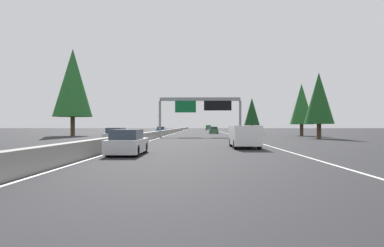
# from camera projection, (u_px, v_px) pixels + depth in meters

# --- Properties ---
(ground_plane) EXTENTS (320.00, 320.00, 0.00)m
(ground_plane) POSITION_uv_depth(u_px,v_px,m) (169.00, 134.00, 64.52)
(ground_plane) COLOR #262628
(median_barrier) EXTENTS (180.00, 0.56, 0.90)m
(median_barrier) POSITION_uv_depth(u_px,v_px,m) (175.00, 131.00, 84.53)
(median_barrier) COLOR gray
(median_barrier) RESTS_ON ground
(shoulder_stripe_right) EXTENTS (160.00, 0.16, 0.01)m
(shoulder_stripe_right) POSITION_uv_depth(u_px,v_px,m) (226.00, 133.00, 74.27)
(shoulder_stripe_right) COLOR silver
(shoulder_stripe_right) RESTS_ON ground
(shoulder_stripe_median) EXTENTS (160.00, 0.16, 0.01)m
(shoulder_stripe_median) POSITION_uv_depth(u_px,v_px,m) (174.00, 133.00, 74.51)
(shoulder_stripe_median) COLOR silver
(shoulder_stripe_median) RESTS_ON ground
(sign_gantry_overhead) EXTENTS (0.50, 12.68, 6.00)m
(sign_gantry_overhead) POSITION_uv_depth(u_px,v_px,m) (201.00, 105.00, 51.92)
(sign_gantry_overhead) COLOR gray
(sign_gantry_overhead) RESTS_ON ground
(sedan_distant_a) EXTENTS (4.40, 1.80, 1.47)m
(sedan_distant_a) POSITION_uv_depth(u_px,v_px,m) (128.00, 143.00, 19.81)
(sedan_distant_a) COLOR silver
(sedan_distant_a) RESTS_ON ground
(minivan_near_right) EXTENTS (5.00, 1.95, 1.69)m
(minivan_near_right) POSITION_uv_depth(u_px,v_px,m) (244.00, 135.00, 25.85)
(minivan_near_right) COLOR white
(minivan_near_right) RESTS_ON ground
(sedan_far_left) EXTENTS (4.40, 1.80, 1.47)m
(sedan_far_left) POSITION_uv_depth(u_px,v_px,m) (214.00, 130.00, 72.06)
(sedan_far_left) COLOR #2D6B38
(sedan_far_left) RESTS_ON ground
(pickup_mid_left) EXTENTS (5.60, 2.00, 1.86)m
(pickup_mid_left) POSITION_uv_depth(u_px,v_px,m) (208.00, 128.00, 128.05)
(pickup_mid_left) COLOR #2D6B38
(pickup_mid_left) RESTS_ON ground
(oncoming_near) EXTENTS (4.40, 1.80, 1.47)m
(oncoming_near) POSITION_uv_depth(u_px,v_px,m) (116.00, 135.00, 35.16)
(oncoming_near) COLOR silver
(oncoming_near) RESTS_ON ground
(oncoming_far) EXTENTS (4.40, 1.80, 1.47)m
(oncoming_far) POSITION_uv_depth(u_px,v_px,m) (161.00, 130.00, 75.66)
(oncoming_far) COLOR #1E4793
(oncoming_far) RESTS_ON ground
(conifer_right_near) EXTENTS (3.82, 3.82, 8.69)m
(conifer_right_near) POSITION_uv_depth(u_px,v_px,m) (319.00, 98.00, 44.45)
(conifer_right_near) COLOR #4C3823
(conifer_right_near) RESTS_ON ground
(conifer_right_mid) EXTENTS (3.80, 3.80, 8.64)m
(conifer_right_mid) POSITION_uv_depth(u_px,v_px,m) (302.00, 104.00, 55.92)
(conifer_right_mid) COLOR #4C3823
(conifer_right_mid) RESTS_ON ground
(conifer_right_far) EXTENTS (3.53, 3.53, 8.01)m
(conifer_right_far) POSITION_uv_depth(u_px,v_px,m) (252.00, 112.00, 77.18)
(conifer_right_far) COLOR #4C3823
(conifer_right_far) RESTS_ON ground
(conifer_left_near) EXTENTS (6.33, 6.33, 14.38)m
(conifer_left_near) POSITION_uv_depth(u_px,v_px,m) (73.00, 83.00, 55.79)
(conifer_left_near) COLOR #4C3823
(conifer_left_near) RESTS_ON ground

